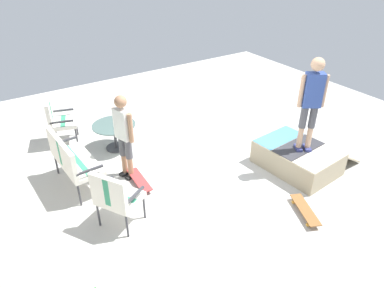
{
  "coord_description": "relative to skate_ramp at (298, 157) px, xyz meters",
  "views": [
    {
      "loc": [
        -4.51,
        3.49,
        4.0
      ],
      "look_at": [
        0.16,
        0.42,
        0.7
      ],
      "focal_mm": 33.32,
      "sensor_mm": 36.0,
      "label": 1
    }
  ],
  "objects": [
    {
      "name": "ground_plane",
      "position": [
        0.74,
        1.48,
        -0.29
      ],
      "size": [
        12.0,
        12.0,
        0.1
      ],
      "primitive_type": "cube",
      "color": "beige"
    },
    {
      "name": "patio_bench",
      "position": [
        1.81,
        3.86,
        0.38
      ],
      "size": [
        1.28,
        0.62,
        1.02
      ],
      "color": "#38383D",
      "rests_on": "ground_plane"
    },
    {
      "name": "patio_chair_near_house",
      "position": [
        3.55,
        3.62,
        0.37
      ],
      "size": [
        0.76,
        0.71,
        1.02
      ],
      "color": "#38383D",
      "rests_on": "ground_plane"
    },
    {
      "name": "skateboard_by_bench",
      "position": [
        1.21,
        2.85,
        -0.16
      ],
      "size": [
        0.81,
        0.25,
        0.1
      ],
      "color": "#B23838",
      "rests_on": "ground_plane"
    },
    {
      "name": "person_watching",
      "position": [
        1.57,
        2.91,
        0.72
      ],
      "size": [
        0.46,
        0.31,
        1.65
      ],
      "color": "black",
      "rests_on": "ground_plane"
    },
    {
      "name": "skateboard_spare",
      "position": [
        -1.03,
        0.93,
        -0.16
      ],
      "size": [
        0.81,
        0.51,
        0.1
      ],
      "color": "brown",
      "rests_on": "ground_plane"
    },
    {
      "name": "skate_ramp",
      "position": [
        0.0,
        0.0,
        0.0
      ],
      "size": [
        1.59,
        1.81,
        0.48
      ],
      "color": "tan",
      "rests_on": "ground_plane"
    },
    {
      "name": "person_skater",
      "position": [
        -0.09,
        0.04,
        1.28
      ],
      "size": [
        0.35,
        0.42,
        1.77
      ],
      "color": "navy",
      "rests_on": "skate_ramp"
    },
    {
      "name": "patio_chair_by_wall",
      "position": [
        0.4,
        3.62,
        0.37
      ],
      "size": [
        0.81,
        0.79,
        1.02
      ],
      "color": "#38383D",
      "rests_on": "ground_plane"
    },
    {
      "name": "patio_table",
      "position": [
        2.65,
        2.7,
        0.16
      ],
      "size": [
        0.9,
        0.9,
        0.57
      ],
      "color": "#38383D",
      "rests_on": "ground_plane"
    }
  ]
}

